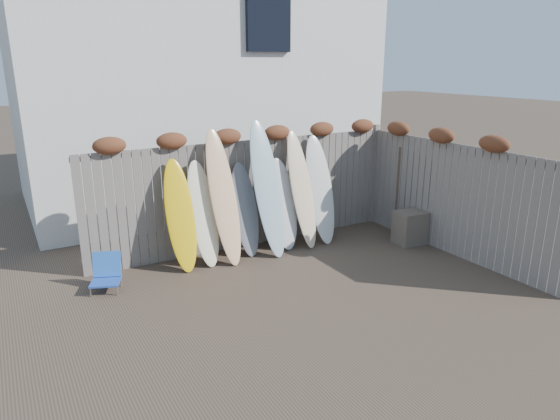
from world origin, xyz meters
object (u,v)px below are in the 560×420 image
wooden_crate (410,227)px  lattice_panel (421,195)px  surfboard_0 (180,216)px  beach_chair (106,273)px

wooden_crate → lattice_panel: 0.68m
wooden_crate → surfboard_0: bearing=166.0°
wooden_crate → surfboard_0: (-4.17, 1.04, 0.60)m
surfboard_0 → lattice_panel: bearing=-9.9°
wooden_crate → lattice_panel: lattice_panel is taller
beach_chair → surfboard_0: (1.30, 0.23, 0.66)m
beach_chair → surfboard_0: size_ratio=0.30×
lattice_panel → beach_chair: bearing=164.5°
beach_chair → wooden_crate: size_ratio=0.91×
wooden_crate → surfboard_0: surfboard_0 is taller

